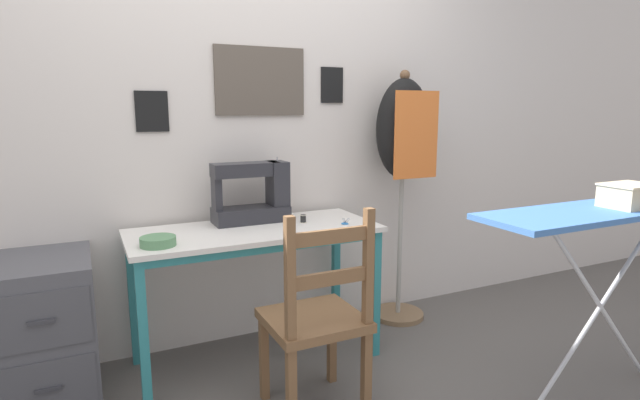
# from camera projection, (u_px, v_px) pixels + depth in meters

# --- Properties ---
(ground_plane) EXTENTS (14.00, 14.00, 0.00)m
(ground_plane) POSITION_uv_depth(u_px,v_px,m) (276.00, 383.00, 2.39)
(ground_plane) COLOR #5B5651
(wall_back) EXTENTS (10.00, 0.07, 2.55)m
(wall_back) POSITION_uv_depth(u_px,v_px,m) (233.00, 112.00, 2.69)
(wall_back) COLOR silver
(wall_back) RESTS_ON ground_plane
(sewing_table) EXTENTS (1.24, 0.53, 0.71)m
(sewing_table) POSITION_uv_depth(u_px,v_px,m) (256.00, 245.00, 2.50)
(sewing_table) COLOR silver
(sewing_table) RESTS_ON ground_plane
(sewing_machine) EXTENTS (0.41, 0.17, 0.34)m
(sewing_machine) POSITION_uv_depth(u_px,v_px,m) (255.00, 194.00, 2.62)
(sewing_machine) COLOR #28282D
(sewing_machine) RESTS_ON sewing_table
(fabric_bowl) EXTENTS (0.15, 0.15, 0.04)m
(fabric_bowl) POSITION_uv_depth(u_px,v_px,m) (158.00, 241.00, 2.17)
(fabric_bowl) COLOR #56895B
(fabric_bowl) RESTS_ON sewing_table
(scissors) EXTENTS (0.10, 0.14, 0.01)m
(scissors) POSITION_uv_depth(u_px,v_px,m) (345.00, 222.00, 2.62)
(scissors) COLOR silver
(scissors) RESTS_ON sewing_table
(thread_spool_near_machine) EXTENTS (0.04, 0.04, 0.04)m
(thread_spool_near_machine) POSITION_uv_depth(u_px,v_px,m) (303.00, 219.00, 2.61)
(thread_spool_near_machine) COLOR black
(thread_spool_near_machine) RESTS_ON sewing_table
(wooden_chair) EXTENTS (0.40, 0.38, 0.91)m
(wooden_chair) POSITION_uv_depth(u_px,v_px,m) (317.00, 320.00, 2.09)
(wooden_chair) COLOR brown
(wooden_chair) RESTS_ON ground_plane
(filing_cabinet) EXTENTS (0.39, 0.53, 0.66)m
(filing_cabinet) POSITION_uv_depth(u_px,v_px,m) (48.00, 330.00, 2.21)
(filing_cabinet) COLOR #4C4C51
(filing_cabinet) RESTS_ON ground_plane
(dress_form) EXTENTS (0.35, 0.32, 1.52)m
(dress_form) POSITION_uv_depth(u_px,v_px,m) (403.00, 141.00, 2.95)
(dress_form) COLOR #846647
(dress_form) RESTS_ON ground_plane
(ironing_board) EXTENTS (1.29, 0.34, 0.89)m
(ironing_board) POSITION_uv_depth(u_px,v_px,m) (610.00, 218.00, 2.15)
(ironing_board) COLOR #3D6BAD
(ironing_board) RESTS_ON ground_plane
(storage_box) EXTENTS (0.22, 0.17, 0.10)m
(storage_box) POSITION_uv_depth(u_px,v_px,m) (629.00, 195.00, 2.13)
(storage_box) COLOR beige
(storage_box) RESTS_ON ironing_board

